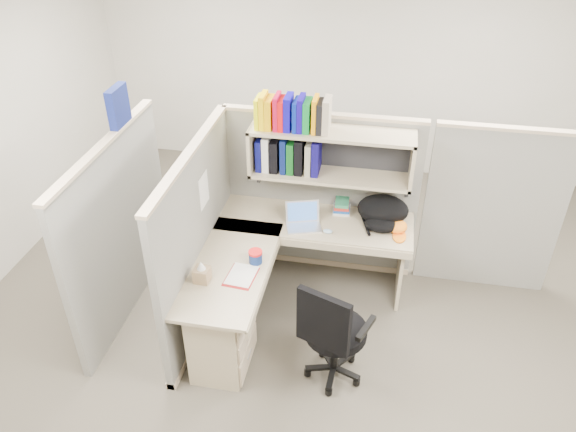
% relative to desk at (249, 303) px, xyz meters
% --- Properties ---
extents(ground, '(6.00, 6.00, 0.00)m').
position_rel_desk_xyz_m(ground, '(0.41, 0.29, -0.44)').
color(ground, '#3B362D').
rests_on(ground, ground).
extents(room_shell, '(6.00, 6.00, 6.00)m').
position_rel_desk_xyz_m(room_shell, '(0.41, 0.29, 1.18)').
color(room_shell, '#AEAB9D').
rests_on(room_shell, ground).
extents(cubicle, '(3.79, 1.84, 1.95)m').
position_rel_desk_xyz_m(cubicle, '(0.04, 0.74, 0.47)').
color(cubicle, slate).
rests_on(cubicle, ground).
extents(desk, '(1.74, 1.75, 0.73)m').
position_rel_desk_xyz_m(desk, '(0.00, 0.00, 0.00)').
color(desk, tan).
rests_on(desk, ground).
extents(laptop, '(0.37, 0.37, 0.21)m').
position_rel_desk_xyz_m(laptop, '(0.32, 0.73, 0.40)').
color(laptop, silver).
rests_on(laptop, desk).
extents(backpack, '(0.45, 0.35, 0.26)m').
position_rel_desk_xyz_m(backpack, '(0.99, 0.89, 0.42)').
color(backpack, black).
rests_on(backpack, desk).
extents(orange_cap, '(0.24, 0.26, 0.10)m').
position_rel_desk_xyz_m(orange_cap, '(1.13, 0.83, 0.34)').
color(orange_cap, orange).
rests_on(orange_cap, desk).
extents(snack_canister, '(0.11, 0.11, 0.11)m').
position_rel_desk_xyz_m(snack_canister, '(0.02, 0.17, 0.35)').
color(snack_canister, navy).
rests_on(snack_canister, desk).
extents(tissue_box, '(0.12, 0.12, 0.19)m').
position_rel_desk_xyz_m(tissue_box, '(-0.33, -0.12, 0.38)').
color(tissue_box, '#A1825B').
rests_on(tissue_box, desk).
extents(mouse, '(0.10, 0.08, 0.03)m').
position_rel_desk_xyz_m(mouse, '(0.54, 0.69, 0.31)').
color(mouse, '#9BBFDC').
rests_on(mouse, desk).
extents(paper_cup, '(0.09, 0.09, 0.10)m').
position_rel_desk_xyz_m(paper_cup, '(0.40, 0.96, 0.34)').
color(paper_cup, silver).
rests_on(paper_cup, desk).
extents(book_stack, '(0.17, 0.22, 0.10)m').
position_rel_desk_xyz_m(book_stack, '(0.62, 1.07, 0.34)').
color(book_stack, gray).
rests_on(book_stack, desk).
extents(loose_paper, '(0.23, 0.29, 0.00)m').
position_rel_desk_xyz_m(loose_paper, '(-0.05, -0.00, 0.29)').
color(loose_paper, white).
rests_on(loose_paper, desk).
extents(task_chair, '(0.58, 0.54, 1.00)m').
position_rel_desk_xyz_m(task_chair, '(0.72, -0.26, -0.09)').
color(task_chair, black).
rests_on(task_chair, ground).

